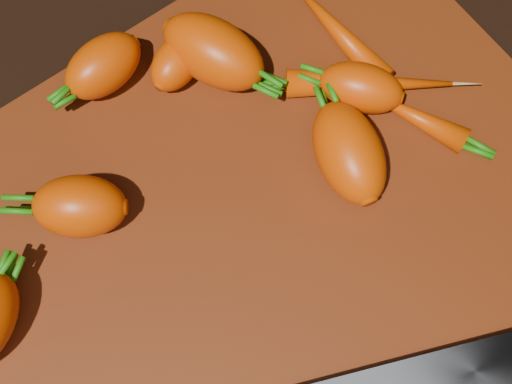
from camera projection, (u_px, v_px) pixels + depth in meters
ground at (263, 216)px, 0.58m from camera, size 2.00×2.00×0.01m
cutting_board at (263, 212)px, 0.57m from camera, size 0.50×0.40×0.01m
carrot_1 at (80, 206)px, 0.54m from camera, size 0.09×0.08×0.05m
carrot_2 at (213, 52)px, 0.58m from camera, size 0.08×0.10×0.05m
carrot_3 at (349, 152)px, 0.55m from camera, size 0.08×0.10×0.05m
carrot_4 at (103, 66)px, 0.58m from camera, size 0.07×0.05×0.04m
carrot_5 at (177, 62)px, 0.58m from camera, size 0.06×0.05×0.04m
carrot_6 at (361, 88)px, 0.57m from camera, size 0.07×0.08×0.04m
carrot_7 at (338, 32)px, 0.60m from camera, size 0.03×0.12×0.02m
carrot_8 at (369, 84)px, 0.58m from camera, size 0.12×0.10×0.02m
carrot_9 at (416, 117)px, 0.57m from camera, size 0.05×0.09×0.02m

